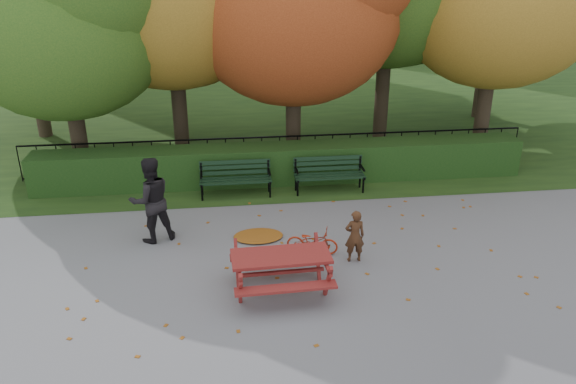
{
  "coord_description": "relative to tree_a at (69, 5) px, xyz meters",
  "views": [
    {
      "loc": [
        -1.58,
        -9.52,
        5.73
      ],
      "look_at": [
        -0.24,
        1.4,
        1.0
      ],
      "focal_mm": 35.0,
      "sensor_mm": 36.0,
      "label": 1
    }
  ],
  "objects": [
    {
      "name": "leaf_pile",
      "position": [
        4.28,
        -4.27,
        -4.48
      ],
      "size": [
        1.18,
        0.89,
        0.07
      ],
      "primitive_type": "ellipsoid",
      "rotation": [
        0.0,
        0.0,
        0.14
      ],
      "color": "#68250C",
      "rests_on": "ground"
    },
    {
      "name": "bench_right",
      "position": [
        6.29,
        -1.88,
        -4.0
      ],
      "size": [
        1.8,
        0.57,
        0.88
      ],
      "color": "black",
      "rests_on": "ground"
    },
    {
      "name": "child",
      "position": [
        6.12,
        -5.49,
        -3.97
      ],
      "size": [
        0.41,
        0.27,
        1.1
      ],
      "primitive_type": "imported",
      "rotation": [
        0.0,
        0.0,
        3.13
      ],
      "color": "#442716",
      "rests_on": "ground"
    },
    {
      "name": "hedge",
      "position": [
        5.19,
        -1.08,
        -4.02
      ],
      "size": [
        13.0,
        0.9,
        1.0
      ],
      "primitive_type": "cube",
      "color": "black",
      "rests_on": "ground"
    },
    {
      "name": "picnic_table",
      "position": [
        4.55,
        -6.41,
        -3.93
      ],
      "size": [
        1.82,
        1.49,
        0.86
      ],
      "rotation": [
        0.0,
        0.0,
        0.03
      ],
      "color": "maroon",
      "rests_on": "ground"
    },
    {
      "name": "iron_fence",
      "position": [
        5.19,
        -0.28,
        -3.98
      ],
      "size": [
        14.0,
        0.04,
        1.02
      ],
      "color": "black",
      "rests_on": "ground"
    },
    {
      "name": "tree_a",
      "position": [
        0.0,
        0.0,
        0.0
      ],
      "size": [
        5.88,
        5.6,
        7.48
      ],
      "color": "black",
      "rests_on": "ground"
    },
    {
      "name": "bench_left",
      "position": [
        3.89,
        -1.88,
        -4.0
      ],
      "size": [
        1.8,
        0.57,
        0.88
      ],
      "color": "black",
      "rests_on": "ground"
    },
    {
      "name": "grass_strip",
      "position": [
        5.19,
        8.42,
        -4.52
      ],
      "size": [
        90.0,
        90.0,
        0.0
      ],
      "primitive_type": "plane",
      "color": "#1B3413",
      "rests_on": "ground"
    },
    {
      "name": "bicycle",
      "position": [
        5.33,
        -5.09,
        -4.24
      ],
      "size": [
        1.11,
        0.65,
        0.55
      ],
      "primitive_type": "imported",
      "rotation": [
        0.0,
        0.0,
        1.29
      ],
      "color": "#A9280F",
      "rests_on": "ground"
    },
    {
      "name": "ground",
      "position": [
        5.19,
        -5.58,
        -4.52
      ],
      "size": [
        90.0,
        90.0,
        0.0
      ],
      "primitive_type": "plane",
      "color": "gray",
      "rests_on": "ground"
    },
    {
      "name": "leaf_scatter",
      "position": [
        5.19,
        -5.28,
        -4.51
      ],
      "size": [
        9.0,
        5.7,
        0.01
      ],
      "primitive_type": null,
      "color": "#68250C",
      "rests_on": "ground"
    },
    {
      "name": "adult",
      "position": [
        2.05,
        -4.1,
        -3.58
      ],
      "size": [
        1.11,
        1.0,
        1.87
      ],
      "primitive_type": "imported",
      "rotation": [
        0.0,
        0.0,
        3.53
      ],
      "color": "black",
      "rests_on": "ground"
    }
  ]
}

